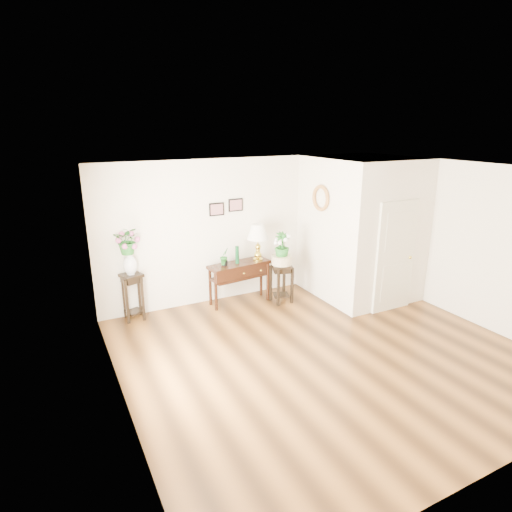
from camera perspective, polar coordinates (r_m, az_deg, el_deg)
floor at (r=6.91m, az=9.11°, el=-12.58°), size 6.00×5.50×0.02m
ceiling at (r=6.05m, az=10.37°, el=11.16°), size 6.00×5.50×0.02m
wall_back at (r=8.61m, az=-1.22°, el=3.70°), size 6.00×0.02×2.80m
wall_front at (r=4.63m, az=30.68°, el=-11.09°), size 6.00×0.02×2.80m
wall_left at (r=5.23m, az=-17.98°, el=-6.26°), size 0.02×5.50×2.80m
wall_right at (r=8.43m, az=26.35°, el=1.60°), size 0.02×5.50×2.80m
partition at (r=8.95m, az=13.81°, el=3.72°), size 1.80×1.95×2.80m
door at (r=8.33m, az=18.07°, el=-0.11°), size 0.90×0.05×2.10m
art_print_left at (r=8.24m, az=-5.27°, el=6.22°), size 0.30×0.02×0.25m
art_print_right at (r=8.38m, az=-2.73°, el=6.81°), size 0.30×0.02×0.25m
wall_ornament at (r=8.34m, az=8.60°, el=7.64°), size 0.07×0.51×0.51m
console_table at (r=8.44m, az=-2.22°, el=-3.60°), size 1.28×0.56×0.83m
table_lamp at (r=8.38m, az=0.26°, el=1.74°), size 0.47×0.47×0.74m
green_vase at (r=8.24m, az=-2.53°, el=0.15°), size 0.08×0.08×0.34m
potted_plant at (r=8.14m, az=-4.24°, el=-0.15°), size 0.22×0.20×0.33m
plant_stand_a at (r=8.03m, az=-16.07°, el=-5.24°), size 0.42×0.42×0.87m
porcelain_vase at (r=7.82m, az=-16.47°, el=-0.77°), size 0.27×0.27×0.42m
lily_arrangement at (r=7.70m, az=-16.73°, el=2.22°), size 0.56×0.53×0.50m
plant_stand_b at (r=8.49m, az=3.39°, el=-3.62°), size 0.47×0.47×0.79m
ceramic_bowl at (r=8.34m, az=3.44°, el=-0.58°), size 0.49×0.49×0.18m
narcissus at (r=8.25m, az=3.48°, el=1.40°), size 0.29×0.29×0.52m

